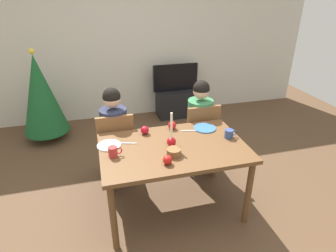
% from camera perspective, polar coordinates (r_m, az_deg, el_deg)
% --- Properties ---
extents(ground_plane, '(7.68, 7.68, 0.00)m').
position_cam_1_polar(ground_plane, '(3.19, 0.96, -15.74)').
color(ground_plane, brown).
extents(back_wall, '(6.40, 0.10, 2.60)m').
position_cam_1_polar(back_wall, '(4.99, -7.41, 16.48)').
color(back_wall, beige).
rests_on(back_wall, ground).
extents(dining_table, '(1.40, 0.90, 0.75)m').
position_cam_1_polar(dining_table, '(2.79, 1.06, -5.52)').
color(dining_table, brown).
rests_on(dining_table, ground).
extents(chair_left, '(0.40, 0.40, 0.90)m').
position_cam_1_polar(chair_left, '(3.31, -10.36, -3.53)').
color(chair_left, brown).
rests_on(chair_left, ground).
extents(chair_right, '(0.40, 0.40, 0.90)m').
position_cam_1_polar(chair_right, '(3.51, 6.41, -1.42)').
color(chair_right, brown).
rests_on(chair_right, ground).
extents(person_left_child, '(0.30, 0.30, 1.17)m').
position_cam_1_polar(person_left_child, '(3.31, -10.50, -2.39)').
color(person_left_child, '#33384C').
rests_on(person_left_child, ground).
extents(person_right_child, '(0.30, 0.30, 1.17)m').
position_cam_1_polar(person_right_child, '(3.51, 6.28, -0.35)').
color(person_right_child, '#33384C').
rests_on(person_right_child, ground).
extents(tv_stand, '(0.64, 0.40, 0.48)m').
position_cam_1_polar(tv_stand, '(5.13, 1.44, 4.65)').
color(tv_stand, black).
rests_on(tv_stand, ground).
extents(tv, '(0.79, 0.05, 0.46)m').
position_cam_1_polar(tv, '(4.98, 1.50, 9.68)').
color(tv, black).
rests_on(tv, tv_stand).
extents(christmas_tree, '(0.65, 0.65, 1.38)m').
position_cam_1_polar(christmas_tree, '(4.53, -24.16, 5.75)').
color(christmas_tree, brown).
rests_on(christmas_tree, ground).
extents(candle_centerpiece, '(0.09, 0.09, 0.35)m').
position_cam_1_polar(candle_centerpiece, '(2.72, 0.68, -2.68)').
color(candle_centerpiece, red).
rests_on(candle_centerpiece, dining_table).
extents(plate_left, '(0.23, 0.23, 0.01)m').
position_cam_1_polar(plate_left, '(2.80, -11.74, -3.82)').
color(plate_left, white).
rests_on(plate_left, dining_table).
extents(plate_right, '(0.24, 0.24, 0.01)m').
position_cam_1_polar(plate_right, '(3.10, 7.37, -0.40)').
color(plate_right, teal).
rests_on(plate_right, dining_table).
extents(mug_left, '(0.13, 0.08, 0.10)m').
position_cam_1_polar(mug_left, '(2.61, -10.91, -5.08)').
color(mug_left, '#B72D2D').
rests_on(mug_left, dining_table).
extents(mug_right, '(0.13, 0.09, 0.09)m').
position_cam_1_polar(mug_right, '(2.94, 12.16, -1.51)').
color(mug_right, '#33477F').
rests_on(mug_right, dining_table).
extents(fork_left, '(0.18, 0.06, 0.01)m').
position_cam_1_polar(fork_left, '(2.81, -8.18, -3.44)').
color(fork_left, silver).
rests_on(fork_left, dining_table).
extents(fork_right, '(0.18, 0.05, 0.01)m').
position_cam_1_polar(fork_right, '(3.03, 4.33, -0.96)').
color(fork_right, silver).
rests_on(fork_right, dining_table).
extents(bowl_walnuts, '(0.13, 0.13, 0.07)m').
position_cam_1_polar(bowl_walnuts, '(2.59, 1.18, -5.24)').
color(bowl_walnuts, brown).
rests_on(bowl_walnuts, dining_table).
extents(apple_near_candle, '(0.09, 0.09, 0.09)m').
position_cam_1_polar(apple_near_candle, '(3.04, 0.83, 0.14)').
color(apple_near_candle, red).
rests_on(apple_near_candle, dining_table).
extents(apple_by_left_plate, '(0.09, 0.09, 0.09)m').
position_cam_1_polar(apple_by_left_plate, '(2.95, -4.68, -0.82)').
color(apple_by_left_plate, '#AE1223').
rests_on(apple_by_left_plate, dining_table).
extents(apple_by_right_mug, '(0.08, 0.08, 0.08)m').
position_cam_1_polar(apple_by_right_mug, '(2.46, -0.11, -6.80)').
color(apple_by_right_mug, red).
rests_on(apple_by_right_mug, dining_table).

